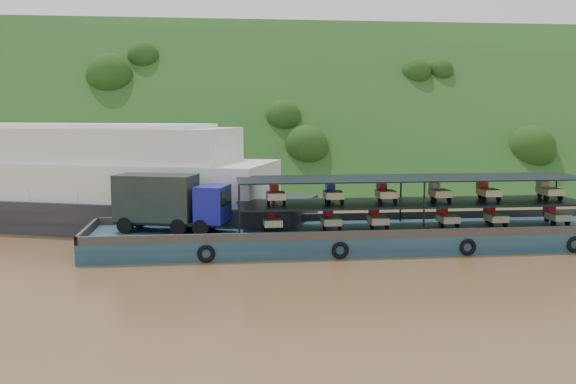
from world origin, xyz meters
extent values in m
plane|color=brown|center=(0.00, 0.00, 0.00)|extent=(160.00, 160.00, 0.00)
cube|color=#183814|center=(0.00, 36.00, 0.00)|extent=(140.00, 39.60, 39.60)
cube|color=#142E47|center=(2.28, -0.93, 0.60)|extent=(35.00, 7.00, 1.20)
cube|color=#592D19|center=(2.28, 2.47, 1.45)|extent=(35.00, 0.20, 0.50)
cube|color=#592D19|center=(2.28, -4.33, 1.45)|extent=(35.00, 0.20, 0.50)
cube|color=#592D19|center=(-15.12, -0.93, 1.45)|extent=(0.20, 7.00, 0.50)
torus|color=black|center=(-7.72, -4.48, 0.55)|extent=(1.06, 0.26, 1.06)
torus|color=black|center=(0.28, -4.48, 0.55)|extent=(1.06, 0.26, 1.06)
torus|color=black|center=(8.28, -4.48, 0.55)|extent=(1.06, 0.26, 1.06)
torus|color=black|center=(15.28, -4.48, 0.55)|extent=(1.06, 0.26, 1.06)
cylinder|color=black|center=(-12.80, -0.82, 1.72)|extent=(1.10, 0.67, 1.04)
cylinder|color=black|center=(-12.13, 1.26, 1.72)|extent=(1.10, 0.67, 1.04)
cylinder|color=black|center=(-9.43, -1.90, 1.72)|extent=(1.10, 0.67, 1.04)
cylinder|color=black|center=(-8.76, 0.18, 1.72)|extent=(1.10, 0.67, 1.04)
cylinder|color=black|center=(-8.04, -2.35, 1.72)|extent=(1.10, 0.67, 1.04)
cylinder|color=black|center=(-7.37, -0.27, 1.72)|extent=(1.10, 0.67, 1.04)
cube|color=black|center=(-9.89, -0.61, 1.88)|extent=(7.45, 4.35, 0.21)
cube|color=navy|center=(-7.31, -1.44, 3.08)|extent=(2.45, 2.92, 2.29)
cube|color=black|center=(-6.47, -1.71, 3.49)|extent=(0.70, 2.00, 0.94)
cube|color=black|center=(-10.88, -0.29, 3.39)|extent=(5.53, 3.91, 2.92)
cube|color=black|center=(5.78, -0.93, 2.86)|extent=(23.00, 5.00, 0.12)
cube|color=black|center=(5.78, -0.93, 4.50)|extent=(23.00, 5.00, 0.08)
cylinder|color=black|center=(-5.72, -3.43, 2.85)|extent=(0.12, 0.12, 3.30)
cylinder|color=black|center=(-5.72, 1.57, 2.85)|extent=(0.12, 0.12, 3.30)
cylinder|color=black|center=(5.78, -3.43, 2.85)|extent=(0.12, 0.12, 3.30)
cylinder|color=black|center=(5.78, 1.57, 2.85)|extent=(0.12, 0.12, 3.30)
cylinder|color=black|center=(17.28, 1.57, 2.85)|extent=(0.12, 0.12, 3.30)
cylinder|color=black|center=(-3.50, 0.12, 1.46)|extent=(0.12, 0.52, 0.52)
cylinder|color=black|center=(-4.00, -1.68, 1.46)|extent=(0.14, 0.52, 0.52)
cylinder|color=black|center=(-3.00, -1.68, 1.46)|extent=(0.14, 0.52, 0.52)
cube|color=beige|center=(-3.50, -1.33, 1.80)|extent=(1.15, 1.50, 0.44)
cube|color=#AE0B0F|center=(-3.50, -0.18, 1.98)|extent=(0.55, 0.80, 0.80)
cube|color=#AE0B0F|center=(-3.50, -0.38, 2.48)|extent=(0.50, 0.10, 0.10)
cylinder|color=black|center=(0.30, 0.12, 1.46)|extent=(0.12, 0.52, 0.52)
cylinder|color=black|center=(-0.20, -1.68, 1.46)|extent=(0.14, 0.52, 0.52)
cylinder|color=black|center=(0.80, -1.68, 1.46)|extent=(0.14, 0.52, 0.52)
cube|color=beige|center=(0.30, -1.33, 1.80)|extent=(1.15, 1.50, 0.44)
cube|color=red|center=(0.30, -0.18, 1.98)|extent=(0.55, 0.80, 0.80)
cube|color=red|center=(0.30, -0.38, 2.48)|extent=(0.50, 0.10, 0.10)
cylinder|color=black|center=(3.41, 0.12, 1.46)|extent=(0.12, 0.52, 0.52)
cylinder|color=black|center=(2.91, -1.68, 1.46)|extent=(0.14, 0.52, 0.52)
cylinder|color=black|center=(3.91, -1.68, 1.46)|extent=(0.14, 0.52, 0.52)
cube|color=beige|center=(3.41, -1.33, 1.80)|extent=(1.15, 1.50, 0.44)
cube|color=red|center=(3.41, -0.18, 1.98)|extent=(0.55, 0.80, 0.80)
cube|color=red|center=(3.41, -0.38, 2.48)|extent=(0.50, 0.10, 0.10)
cylinder|color=black|center=(8.16, 0.12, 1.46)|extent=(0.12, 0.52, 0.52)
cylinder|color=black|center=(7.66, -1.68, 1.46)|extent=(0.14, 0.52, 0.52)
cylinder|color=black|center=(8.66, -1.68, 1.46)|extent=(0.14, 0.52, 0.52)
cube|color=beige|center=(8.16, -1.33, 1.80)|extent=(1.15, 1.50, 0.44)
cube|color=red|center=(8.16, -0.18, 1.98)|extent=(0.55, 0.80, 0.80)
cube|color=red|center=(8.16, -0.38, 2.48)|extent=(0.50, 0.10, 0.10)
cylinder|color=black|center=(11.50, 0.12, 1.46)|extent=(0.12, 0.52, 0.52)
cylinder|color=black|center=(11.00, -1.68, 1.46)|extent=(0.14, 0.52, 0.52)
cylinder|color=black|center=(12.00, -1.68, 1.46)|extent=(0.14, 0.52, 0.52)
cube|color=beige|center=(11.50, -1.33, 1.80)|extent=(1.15, 1.50, 0.44)
cube|color=red|center=(11.50, -0.18, 1.98)|extent=(0.55, 0.80, 0.80)
cube|color=red|center=(11.50, -0.38, 2.48)|extent=(0.50, 0.10, 0.10)
cylinder|color=black|center=(15.87, 0.12, 1.46)|extent=(0.12, 0.52, 0.52)
cylinder|color=black|center=(15.37, -1.68, 1.46)|extent=(0.14, 0.52, 0.52)
cylinder|color=black|center=(16.37, -1.68, 1.46)|extent=(0.14, 0.52, 0.52)
cube|color=#C7B88D|center=(15.87, -1.33, 1.80)|extent=(1.15, 1.50, 0.44)
cube|color=red|center=(15.87, -0.18, 1.98)|extent=(0.55, 0.80, 0.80)
cube|color=red|center=(15.87, -0.38, 2.48)|extent=(0.50, 0.10, 0.10)
cylinder|color=black|center=(-3.30, 0.12, 3.18)|extent=(0.12, 0.52, 0.52)
cylinder|color=black|center=(-3.80, -1.68, 3.18)|extent=(0.14, 0.52, 0.52)
cylinder|color=black|center=(-2.80, -1.68, 3.18)|extent=(0.14, 0.52, 0.52)
cube|color=beige|center=(-3.30, -1.33, 3.52)|extent=(1.15, 1.50, 0.44)
cube|color=red|center=(-3.30, -0.18, 3.70)|extent=(0.55, 0.80, 0.80)
cube|color=red|center=(-3.30, -0.38, 4.20)|extent=(0.50, 0.10, 0.10)
cylinder|color=black|center=(0.44, 0.12, 3.18)|extent=(0.12, 0.52, 0.52)
cylinder|color=black|center=(-0.06, -1.68, 3.18)|extent=(0.14, 0.52, 0.52)
cylinder|color=black|center=(0.94, -1.68, 3.18)|extent=(0.14, 0.52, 0.52)
cube|color=#C6C18C|center=(0.44, -1.33, 3.52)|extent=(1.15, 1.50, 0.44)
cube|color=#1A2BA0|center=(0.44, -0.18, 3.70)|extent=(0.55, 0.80, 0.80)
cube|color=#1A2BA0|center=(0.44, -0.38, 4.20)|extent=(0.50, 0.10, 0.10)
cylinder|color=black|center=(3.93, 0.12, 3.18)|extent=(0.12, 0.52, 0.52)
cylinder|color=black|center=(3.43, -1.68, 3.18)|extent=(0.14, 0.52, 0.52)
cylinder|color=black|center=(4.43, -1.68, 3.18)|extent=(0.14, 0.52, 0.52)
cube|color=beige|center=(3.93, -1.33, 3.52)|extent=(1.15, 1.50, 0.44)
cube|color=#AB0B14|center=(3.93, -0.18, 3.70)|extent=(0.55, 0.80, 0.80)
cube|color=#AB0B14|center=(3.93, -0.38, 4.20)|extent=(0.50, 0.10, 0.10)
cylinder|color=black|center=(7.56, 0.12, 3.18)|extent=(0.12, 0.52, 0.52)
cylinder|color=black|center=(7.06, -1.68, 3.18)|extent=(0.14, 0.52, 0.52)
cylinder|color=black|center=(8.06, -1.68, 3.18)|extent=(0.14, 0.52, 0.52)
cube|color=#C0B388|center=(7.56, -1.33, 3.52)|extent=(1.15, 1.50, 0.44)
cube|color=beige|center=(7.56, -0.18, 3.70)|extent=(0.55, 0.80, 0.80)
cube|color=beige|center=(7.56, -0.38, 4.20)|extent=(0.50, 0.10, 0.10)
cylinder|color=black|center=(10.94, 0.12, 3.18)|extent=(0.12, 0.52, 0.52)
cylinder|color=black|center=(10.44, -1.68, 3.18)|extent=(0.14, 0.52, 0.52)
cylinder|color=black|center=(11.44, -1.68, 3.18)|extent=(0.14, 0.52, 0.52)
cube|color=beige|center=(10.94, -1.33, 3.52)|extent=(1.15, 1.50, 0.44)
cube|color=red|center=(10.94, -0.18, 3.70)|extent=(0.55, 0.80, 0.80)
cube|color=red|center=(10.94, -0.38, 4.20)|extent=(0.50, 0.10, 0.10)
cylinder|color=black|center=(15.26, 0.12, 3.18)|extent=(0.12, 0.52, 0.52)
cylinder|color=black|center=(14.76, -1.68, 3.18)|extent=(0.14, 0.52, 0.52)
cylinder|color=black|center=(15.76, -1.68, 3.18)|extent=(0.14, 0.52, 0.52)
cube|color=beige|center=(15.26, -1.33, 3.52)|extent=(1.15, 1.50, 0.44)
cube|color=beige|center=(15.26, -0.18, 3.70)|extent=(0.55, 0.80, 0.80)
cube|color=beige|center=(15.26, -0.38, 4.20)|extent=(0.50, 0.10, 0.10)
cube|color=black|center=(-19.02, 10.34, 1.17)|extent=(40.11, 22.52, 2.35)
cube|color=silver|center=(-19.02, 10.34, 3.72)|extent=(34.26, 19.60, 2.74)
cube|color=silver|center=(-19.02, 10.34, 6.36)|extent=(28.41, 16.68, 2.54)
cube|color=silver|center=(-19.02, 10.34, 7.77)|extent=(24.40, 14.43, 0.29)
camera|label=1|loc=(-7.27, -41.64, 8.77)|focal=40.00mm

